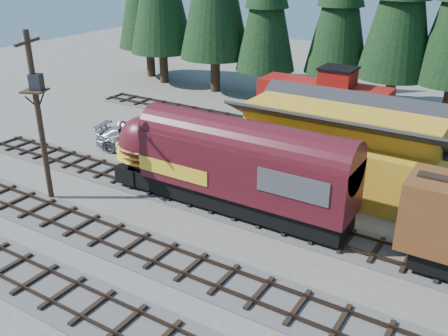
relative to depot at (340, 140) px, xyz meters
The scene contains 8 objects.
ground 10.91m from the depot, 89.99° to the right, with size 120.00×120.00×0.00m, color #6B665B.
track_spur 12.83m from the depot, 143.13° to the left, with size 32.00×3.20×0.33m.
depot is the anchor object (origin of this frame).
locomotive 8.02m from the depot, 125.67° to the right, with size 15.28×3.04×4.15m.
caboose 8.52m from the depot, 118.27° to the left, with size 10.08×2.92×5.24m.
utility_pole 17.81m from the depot, 141.56° to the right, with size 1.58×2.28×9.86m.
pickup_truck_a 13.64m from the depot, behind, with size 3.31×7.17×1.99m, color black.
pickup_truck_b 14.66m from the depot, behind, with size 2.58×6.35×1.84m, color #9B9EA2.
Camera 1 is at (9.17, -17.64, 13.69)m, focal length 40.00 mm.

